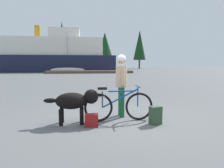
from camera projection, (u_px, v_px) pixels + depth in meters
The scene contains 12 objects.
ground_plane at pixel (116, 119), 5.56m from camera, with size 160.00×160.00×0.00m, color #595B5B.
bicycle at pixel (119, 106), 5.31m from camera, with size 1.84×0.44×0.93m.
person_cyclist at pixel (121, 79), 5.73m from camera, with size 0.32×0.53×1.77m.
dog at pixel (75, 101), 5.06m from camera, with size 1.35×0.49×0.87m.
backpack at pixel (155, 115), 5.05m from camera, with size 0.28×0.20×0.45m, color #334C33.
handbag_pannier at pixel (91, 120), 4.84m from camera, with size 0.32×0.18×0.31m, color maroon.
dock_pier at pixel (90, 72), 31.94m from camera, with size 13.49×2.29×0.40m, color brown.
ferry_boat at pixel (54, 56), 38.40m from camera, with size 22.88×8.64×8.58m.
sailboat_moored at pixel (68, 69), 35.28m from camera, with size 6.78×1.90×6.96m.
pine_tree_far_left at pixel (62, 39), 52.50m from camera, with size 3.05×3.05×12.45m.
pine_tree_center at pixel (105, 45), 53.02m from camera, with size 4.00×4.00×9.69m.
pine_tree_far_right at pixel (140, 45), 57.60m from camera, with size 3.53×3.53×11.03m.
Camera 1 is at (-0.86, -5.37, 1.52)m, focal length 32.28 mm.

